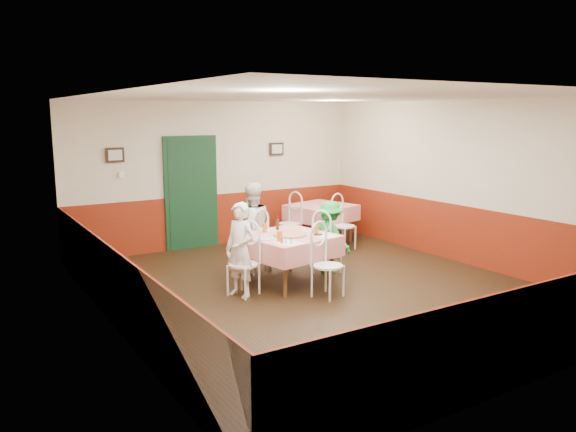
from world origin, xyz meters
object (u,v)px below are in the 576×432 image
chair_near (328,266)px  diner_left (240,250)px  diner_far (251,228)px  chair_second_b (344,226)px  glass_c (265,228)px  diner_right (330,237)px  chair_second_a (290,224)px  chair_far (254,245)px  pizza (290,235)px  wallet (318,235)px  glass_b (316,229)px  glass_a (280,237)px  second_table (321,224)px  beer_bottle (277,224)px  chair_left (243,265)px  main_table (288,260)px  chair_right (327,246)px

chair_near → diner_left: (-1.03, 0.69, 0.22)m
diner_far → chair_second_b: bearing=-171.8°
glass_c → diner_right: size_ratio=0.11×
chair_second_a → chair_far: bearing=-63.7°
pizza → wallet: pizza is taller
glass_b → wallet: size_ratio=1.40×
glass_a → glass_b: 0.76m
diner_right → glass_c: bearing=61.6°
second_table → chair_second_a: size_ratio=1.24×
glass_c → beer_bottle: size_ratio=0.66×
beer_bottle → second_table: bearing=39.5°
chair_second_b → diner_left: bearing=-167.3°
glass_a → glass_b: bearing=12.9°
chair_second_a → diner_right: diner_right is taller
chair_second_b → chair_left: bearing=-167.1°
pizza → chair_near: bearing=-79.3°
chair_far → pizza: size_ratio=1.89×
wallet → diner_left: (-1.26, 0.11, -0.10)m
chair_far → chair_near: bearing=82.3°
chair_far → beer_bottle: bearing=97.7°
second_table → diner_far: diner_far is taller
main_table → diner_far: bearing=99.7°
chair_right → glass_c: size_ratio=6.84×
chair_second_b → pizza: (-2.07, -1.38, 0.33)m
chair_right → pizza: size_ratio=1.89×
diner_left → chair_near: bearing=34.4°
second_table → diner_right: 2.26m
glass_a → glass_b: size_ratio=0.95×
diner_left → diner_right: bearing=77.8°
second_table → chair_far: size_ratio=1.24×
diner_left → diner_far: size_ratio=0.92×
beer_bottle → diner_far: 0.54m
chair_near → wallet: bearing=51.7°
chair_far → diner_left: (-0.74, -0.99, 0.22)m
chair_second_a → wallet: size_ratio=8.18×
chair_near → second_table: bearing=39.5°
chair_second_a → diner_far: size_ratio=0.61×
diner_left → diner_right: size_ratio=1.14×
chair_second_b → pizza: bearing=-160.0°
chair_left → glass_c: (0.64, 0.50, 0.38)m
diner_left → pizza: bearing=73.6°
glass_a → diner_far: bearing=81.2°
chair_left → glass_a: 0.65m
second_table → chair_second_b: 0.75m
wallet → pizza: bearing=142.4°
glass_c → diner_right: diner_right is taller
chair_near → glass_c: (-0.34, 1.20, 0.38)m
chair_second_b → diner_right: bearing=-149.1°
pizza → chair_far: bearing=99.0°
chair_right → chair_left: bearing=78.6°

